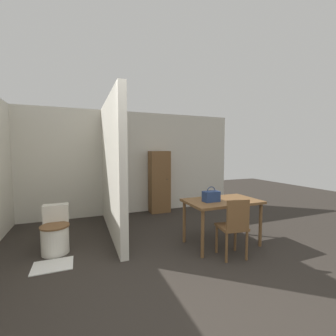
{
  "coord_description": "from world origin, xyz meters",
  "views": [
    {
      "loc": [
        -1.07,
        -1.91,
        1.55
      ],
      "look_at": [
        0.4,
        1.81,
        1.24
      ],
      "focal_mm": 24.0,
      "sensor_mm": 36.0,
      "label": 1
    }
  ],
  "objects_px": {
    "wooden_chair": "(234,226)",
    "toilet": "(55,233)",
    "wooden_cabinet": "(159,182)",
    "handbag": "(211,196)",
    "dining_table": "(222,205)"
  },
  "relations": [
    {
      "from": "toilet",
      "to": "wooden_cabinet",
      "type": "distance_m",
      "value": 2.76
    },
    {
      "from": "dining_table",
      "to": "toilet",
      "type": "xyz_separation_m",
      "value": [
        -2.53,
        0.71,
        -0.37
      ]
    },
    {
      "from": "wooden_cabinet",
      "to": "handbag",
      "type": "bearing_deg",
      "value": -88.25
    },
    {
      "from": "wooden_chair",
      "to": "handbag",
      "type": "distance_m",
      "value": 0.58
    },
    {
      "from": "wooden_chair",
      "to": "wooden_cabinet",
      "type": "distance_m",
      "value": 2.75
    },
    {
      "from": "toilet",
      "to": "handbag",
      "type": "distance_m",
      "value": 2.48
    },
    {
      "from": "handbag",
      "to": "wooden_cabinet",
      "type": "distance_m",
      "value": 2.28
    },
    {
      "from": "wooden_chair",
      "to": "toilet",
      "type": "bearing_deg",
      "value": 162.09
    },
    {
      "from": "handbag",
      "to": "wooden_cabinet",
      "type": "relative_size",
      "value": 0.17
    },
    {
      "from": "toilet",
      "to": "dining_table",
      "type": "bearing_deg",
      "value": -15.59
    },
    {
      "from": "wooden_cabinet",
      "to": "wooden_chair",
      "type": "bearing_deg",
      "value": -86.56
    },
    {
      "from": "handbag",
      "to": "wooden_chair",
      "type": "bearing_deg",
      "value": -78.21
    },
    {
      "from": "dining_table",
      "to": "handbag",
      "type": "relative_size",
      "value": 4.67
    },
    {
      "from": "wooden_chair",
      "to": "handbag",
      "type": "xyz_separation_m",
      "value": [
        -0.09,
        0.45,
        0.35
      ]
    },
    {
      "from": "wooden_chair",
      "to": "wooden_cabinet",
      "type": "height_order",
      "value": "wooden_cabinet"
    }
  ]
}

